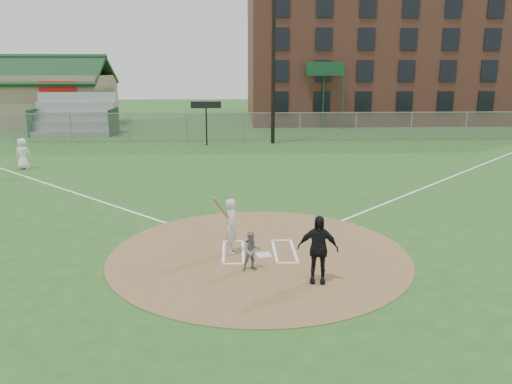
{
  "coord_description": "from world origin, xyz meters",
  "views": [
    {
      "loc": [
        -0.67,
        -13.18,
        5.11
      ],
      "look_at": [
        0.0,
        2.0,
        1.3
      ],
      "focal_mm": 35.0,
      "sensor_mm": 36.0,
      "label": 1
    }
  ],
  "objects_px": {
    "catcher": "(252,251)",
    "ondeck_player": "(23,154)",
    "home_plate": "(264,255)",
    "batter_at_plate": "(232,226)",
    "umpire": "(318,249)"
  },
  "relations": [
    {
      "from": "catcher",
      "to": "batter_at_plate",
      "type": "relative_size",
      "value": 0.58
    },
    {
      "from": "home_plate",
      "to": "ondeck_player",
      "type": "bearing_deg",
      "value": 132.29
    },
    {
      "from": "umpire",
      "to": "ondeck_player",
      "type": "bearing_deg",
      "value": 142.1
    },
    {
      "from": "home_plate",
      "to": "umpire",
      "type": "distance_m",
      "value": 2.3
    },
    {
      "from": "home_plate",
      "to": "batter_at_plate",
      "type": "xyz_separation_m",
      "value": [
        -0.87,
        0.28,
        0.78
      ]
    },
    {
      "from": "ondeck_player",
      "to": "batter_at_plate",
      "type": "relative_size",
      "value": 0.9
    },
    {
      "from": "ondeck_player",
      "to": "batter_at_plate",
      "type": "distance_m",
      "value": 16.52
    },
    {
      "from": "home_plate",
      "to": "catcher",
      "type": "distance_m",
      "value": 1.16
    },
    {
      "from": "umpire",
      "to": "batter_at_plate",
      "type": "distance_m",
      "value": 2.92
    },
    {
      "from": "catcher",
      "to": "ondeck_player",
      "type": "xyz_separation_m",
      "value": [
        -11.28,
        13.78,
        0.26
      ]
    },
    {
      "from": "umpire",
      "to": "ondeck_player",
      "type": "relative_size",
      "value": 1.06
    },
    {
      "from": "catcher",
      "to": "batter_at_plate",
      "type": "height_order",
      "value": "batter_at_plate"
    },
    {
      "from": "home_plate",
      "to": "catcher",
      "type": "bearing_deg",
      "value": -110.42
    },
    {
      "from": "catcher",
      "to": "umpire",
      "type": "relative_size",
      "value": 0.61
    },
    {
      "from": "catcher",
      "to": "umpire",
      "type": "bearing_deg",
      "value": -39.69
    }
  ]
}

